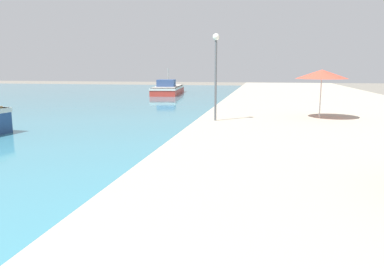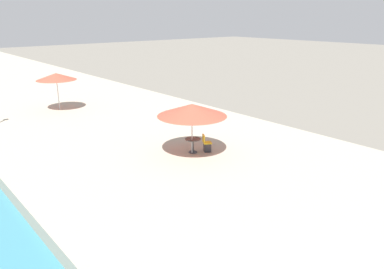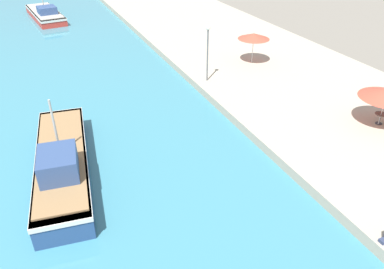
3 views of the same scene
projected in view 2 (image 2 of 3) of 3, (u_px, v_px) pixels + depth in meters
quay_promenade at (38, 94)px, 34.85m from camera, size 16.00×90.00×0.65m
cafe_umbrella_pink at (192, 110)px, 18.24m from camera, size 3.45×3.45×2.56m
cafe_umbrella_white at (56, 77)px, 26.99m from camera, size 2.85×2.85×2.71m
cafe_table at (193, 143)px, 18.89m from camera, size 0.80×0.80×0.74m
cafe_chair_left at (207, 146)px, 19.07m from camera, size 0.57×0.56×0.91m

